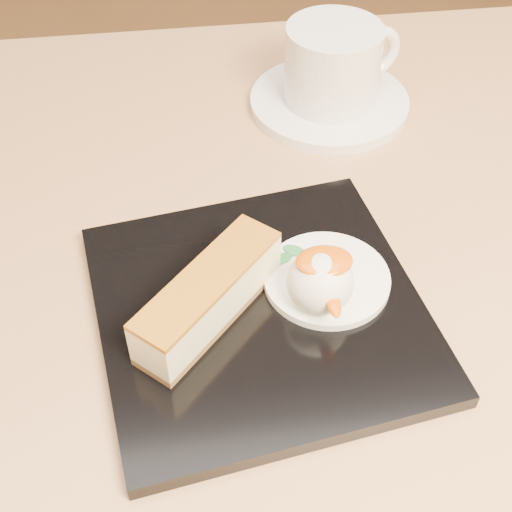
{
  "coord_description": "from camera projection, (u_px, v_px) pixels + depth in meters",
  "views": [
    {
      "loc": [
        -0.04,
        -0.33,
        1.11
      ],
      "look_at": [
        0.01,
        0.0,
        0.76
      ],
      "focal_mm": 50.0,
      "sensor_mm": 36.0,
      "label": 1
    }
  ],
  "objects": [
    {
      "name": "saucer",
      "position": [
        329.0,
        102.0,
        0.68
      ],
      "size": [
        0.15,
        0.15,
        0.01
      ],
      "primitive_type": "cylinder",
      "color": "white",
      "rests_on": "table"
    },
    {
      "name": "mango_sauce",
      "position": [
        324.0,
        261.0,
        0.46
      ],
      "size": [
        0.04,
        0.03,
        0.01
      ],
      "primitive_type": "ellipsoid",
      "color": "#E05A07",
      "rests_on": "ice_cream_scoop"
    },
    {
      "name": "cream_smear",
      "position": [
        327.0,
        279.0,
        0.51
      ],
      "size": [
        0.09,
        0.09,
        0.01
      ],
      "primitive_type": "cylinder",
      "color": "white",
      "rests_on": "dessert_plate"
    },
    {
      "name": "coffee_cup",
      "position": [
        335.0,
        62.0,
        0.65
      ],
      "size": [
        0.11,
        0.09,
        0.07
      ],
      "rotation": [
        0.0,
        0.0,
        0.34
      ],
      "color": "white",
      "rests_on": "saucer"
    },
    {
      "name": "table",
      "position": [
        250.0,
        415.0,
        0.62
      ],
      "size": [
        0.8,
        0.8,
        0.72
      ],
      "color": "black",
      "rests_on": "ground"
    },
    {
      "name": "cheesecake",
      "position": [
        209.0,
        297.0,
        0.47
      ],
      "size": [
        0.11,
        0.11,
        0.04
      ],
      "rotation": [
        0.0,
        0.0,
        0.82
      ],
      "color": "brown",
      "rests_on": "dessert_plate"
    },
    {
      "name": "ice_cream_scoop",
      "position": [
        320.0,
        282.0,
        0.48
      ],
      "size": [
        0.05,
        0.05,
        0.05
      ],
      "primitive_type": "sphere",
      "color": "white",
      "rests_on": "cream_smear"
    },
    {
      "name": "mint_sprig",
      "position": [
        281.0,
        253.0,
        0.52
      ],
      "size": [
        0.04,
        0.03,
        0.0
      ],
      "color": "#2C873B",
      "rests_on": "cream_smear"
    },
    {
      "name": "dessert_plate",
      "position": [
        260.0,
        310.0,
        0.5
      ],
      "size": [
        0.25,
        0.25,
        0.01
      ],
      "primitive_type": "cube",
      "rotation": [
        0.0,
        0.0,
        0.15
      ],
      "color": "black",
      "rests_on": "table"
    }
  ]
}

